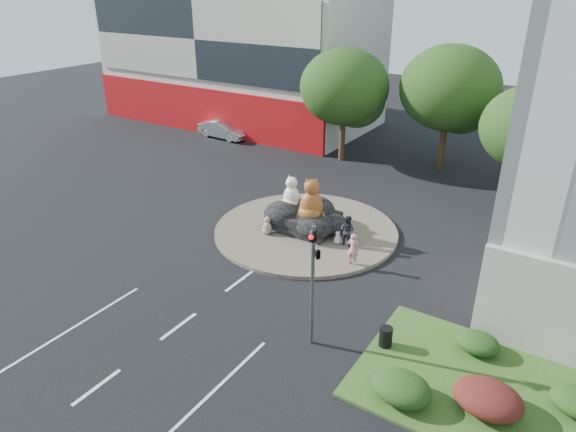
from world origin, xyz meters
name	(u,v)px	position (x,y,z in m)	size (l,w,h in m)	color
ground	(179,326)	(0.00, 0.00, 0.00)	(120.00, 120.00, 0.00)	black
roundabout_island	(306,230)	(0.00, 10.00, 0.10)	(10.00, 10.00, 0.20)	brown
rock_plinth	(306,221)	(0.00, 10.00, 0.65)	(3.20, 2.60, 0.90)	black
shophouse_block	(240,53)	(-18.00, 27.91, 6.18)	(25.20, 12.30, 17.40)	beige
grass_verge	(508,398)	(12.00, 3.00, 0.06)	(10.00, 6.00, 0.12)	#28511B
tree_left	(345,91)	(-3.93, 22.06, 5.25)	(6.46, 6.46, 8.27)	#382314
tree_mid	(450,92)	(3.07, 24.06, 5.56)	(6.84, 6.84, 8.76)	#382314
tree_right	(531,132)	(9.07, 20.06, 4.63)	(5.70, 5.70, 7.30)	#382314
hedge_near_green	(402,388)	(9.00, 1.00, 0.57)	(2.00, 1.60, 0.90)	#163C13
hedge_red	(488,399)	(11.50, 2.00, 0.61)	(2.20, 1.76, 0.99)	#471C12
hedge_back_green	(478,343)	(10.50, 4.80, 0.48)	(1.60, 1.28, 0.72)	#163C13
traffic_light	(315,262)	(5.10, 2.00, 3.62)	(0.44, 1.24, 5.00)	#595B60
cat_white	(292,192)	(-1.11, 10.27, 2.05)	(1.13, 0.98, 1.89)	silver
cat_tabby	(311,198)	(0.54, 9.60, 2.27)	(1.40, 1.21, 2.34)	#C65F29
kitten_calico	(267,225)	(-1.45, 8.40, 0.71)	(0.62, 0.53, 1.03)	beige
kitten_white	(338,237)	(2.25, 9.42, 0.55)	(0.42, 0.37, 0.71)	beige
pedestrian_pink	(353,249)	(3.83, 7.94, 1.01)	(0.59, 0.39, 1.62)	#D08797
pedestrian_dark	(347,230)	(2.71, 9.55, 1.02)	(0.80, 0.62, 1.64)	#222129
parked_car	(223,129)	(-15.29, 21.67, 0.75)	(1.60, 4.58, 1.51)	#B2B5BA
litter_bin	(386,337)	(7.50, 3.26, 0.51)	(0.50, 0.50, 0.79)	black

